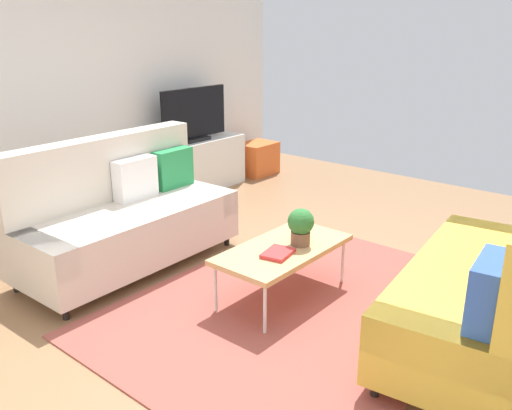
% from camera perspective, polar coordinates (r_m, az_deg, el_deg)
% --- Properties ---
extents(ground_plane, '(7.68, 7.68, 0.00)m').
position_cam_1_polar(ground_plane, '(4.30, 1.95, -9.32)').
color(ground_plane, '#936B47').
extents(wall_far, '(6.40, 0.12, 2.90)m').
position_cam_1_polar(wall_far, '(5.96, -20.09, 12.15)').
color(wall_far, white).
rests_on(wall_far, ground_plane).
extents(area_rug, '(2.90, 2.20, 0.01)m').
position_cam_1_polar(area_rug, '(4.12, 4.61, -10.64)').
color(area_rug, '#9E4C42').
rests_on(area_rug, ground_plane).
extents(couch_beige, '(1.92, 0.88, 1.10)m').
position_cam_1_polar(couch_beige, '(4.77, -13.73, -1.09)').
color(couch_beige, beige).
rests_on(couch_beige, ground_plane).
extents(couch_green, '(1.99, 1.07, 1.10)m').
position_cam_1_polar(couch_green, '(3.75, 23.55, -7.91)').
color(couch_green, gold).
rests_on(couch_green, ground_plane).
extents(coffee_table, '(1.10, 0.56, 0.42)m').
position_cam_1_polar(coffee_table, '(4.09, 2.87, -4.78)').
color(coffee_table, tan).
rests_on(coffee_table, ground_plane).
extents(tv_console, '(1.40, 0.44, 0.64)m').
position_cam_1_polar(tv_console, '(6.80, -6.46, 4.15)').
color(tv_console, silver).
rests_on(tv_console, ground_plane).
extents(tv, '(1.00, 0.20, 0.64)m').
position_cam_1_polar(tv, '(6.66, -6.54, 9.39)').
color(tv, black).
rests_on(tv, tv_console).
extents(storage_trunk, '(0.52, 0.40, 0.44)m').
position_cam_1_polar(storage_trunk, '(7.54, 0.15, 4.93)').
color(storage_trunk, orange).
rests_on(storage_trunk, ground_plane).
extents(potted_plant, '(0.20, 0.20, 0.29)m').
position_cam_1_polar(potted_plant, '(4.07, 4.74, -2.14)').
color(potted_plant, brown).
rests_on(potted_plant, coffee_table).
extents(table_book_0, '(0.27, 0.22, 0.03)m').
position_cam_1_polar(table_book_0, '(3.93, 2.32, -5.11)').
color(table_book_0, red).
rests_on(table_book_0, coffee_table).
extents(vase_0, '(0.13, 0.13, 0.14)m').
position_cam_1_polar(vase_0, '(6.38, -10.68, 6.56)').
color(vase_0, '#4C72B2').
rests_on(vase_0, tv_console).
extents(bottle_0, '(0.04, 0.04, 0.19)m').
position_cam_1_polar(bottle_0, '(6.42, -8.89, 6.98)').
color(bottle_0, '#3359B2').
rests_on(bottle_0, tv_console).
extents(bottle_1, '(0.05, 0.05, 0.22)m').
position_cam_1_polar(bottle_1, '(6.48, -8.29, 7.23)').
color(bottle_1, '#262626').
rests_on(bottle_1, tv_console).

